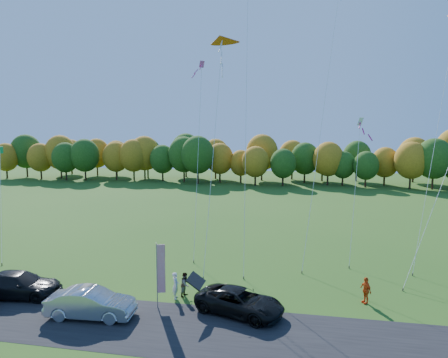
% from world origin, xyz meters
% --- Properties ---
extents(ground, '(160.00, 160.00, 0.00)m').
position_xyz_m(ground, '(0.00, 0.00, 0.00)').
color(ground, '#234C14').
extents(asphalt_strip, '(90.00, 6.00, 0.01)m').
position_xyz_m(asphalt_strip, '(0.00, -4.00, 0.01)').
color(asphalt_strip, black).
rests_on(asphalt_strip, ground).
extents(tree_line, '(116.00, 12.00, 10.00)m').
position_xyz_m(tree_line, '(0.00, 55.00, 0.00)').
color(tree_line, '#1E4711').
rests_on(tree_line, ground).
extents(black_suv, '(5.79, 4.03, 1.47)m').
position_xyz_m(black_suv, '(2.38, -1.62, 0.73)').
color(black_suv, black).
rests_on(black_suv, ground).
extents(silver_sedan, '(5.17, 2.11, 1.67)m').
position_xyz_m(silver_sedan, '(-5.97, -3.65, 0.83)').
color(silver_sedan, '#B0AFB4').
rests_on(silver_sedan, ground).
extents(dark_truck_a, '(5.73, 2.84, 1.60)m').
position_xyz_m(dark_truck_a, '(-12.03, -1.88, 0.80)').
color(dark_truck_a, black).
rests_on(dark_truck_a, ground).
extents(person_tailgate_a, '(0.53, 0.69, 1.71)m').
position_xyz_m(person_tailgate_a, '(-1.97, -0.26, 0.85)').
color(person_tailgate_a, silver).
rests_on(person_tailgate_a, ground).
extents(person_tailgate_b, '(0.73, 0.86, 1.55)m').
position_xyz_m(person_tailgate_b, '(-1.46, 0.22, 0.78)').
color(person_tailgate_b, gray).
rests_on(person_tailgate_b, ground).
extents(person_east, '(0.82, 1.05, 1.67)m').
position_xyz_m(person_east, '(9.87, 1.26, 0.83)').
color(person_east, '#E95115').
rests_on(person_east, ground).
extents(feather_flag, '(0.52, 0.20, 4.01)m').
position_xyz_m(feather_flag, '(-2.49, -1.62, 2.45)').
color(feather_flag, '#999999').
rests_on(feather_flag, ground).
extents(kite_delta_blue, '(3.22, 11.45, 29.30)m').
position_xyz_m(kite_delta_blue, '(1.24, 9.26, 14.94)').
color(kite_delta_blue, '#4C3F33').
rests_on(kite_delta_blue, ground).
extents(kite_parafoil_orange, '(5.08, 13.31, 26.20)m').
position_xyz_m(kite_parafoil_orange, '(7.64, 12.14, 12.94)').
color(kite_parafoil_orange, '#4C3F33').
rests_on(kite_parafoil_orange, ground).
extents(kite_delta_red, '(2.79, 9.20, 20.03)m').
position_xyz_m(kite_delta_red, '(-1.12, 8.75, 13.37)').
color(kite_delta_red, '#4C3F33').
rests_on(kite_delta_red, ground).
extents(kite_parafoil_rainbow, '(5.85, 8.36, 20.74)m').
position_xyz_m(kite_parafoil_rainbow, '(16.29, 10.74, 10.26)').
color(kite_parafoil_rainbow, '#4C3F33').
rests_on(kite_parafoil_rainbow, ground).
extents(kite_diamond_green, '(4.22, 5.58, 9.55)m').
position_xyz_m(kite_diamond_green, '(-19.29, 5.61, 4.56)').
color(kite_diamond_green, '#4C3F33').
rests_on(kite_diamond_green, ground).
extents(kite_diamond_white, '(1.97, 7.30, 12.20)m').
position_xyz_m(kite_diamond_white, '(10.32, 10.93, 5.93)').
color(kite_diamond_white, '#4C3F33').
rests_on(kite_diamond_white, ground).
extents(kite_diamond_pink, '(1.79, 8.73, 17.65)m').
position_xyz_m(kite_diamond_pink, '(-3.24, 10.72, 8.67)').
color(kite_diamond_pink, '#4C3F33').
rests_on(kite_diamond_pink, ground).
extents(kite_diamond_blue_low, '(4.80, 5.54, 9.61)m').
position_xyz_m(kite_diamond_blue_low, '(14.80, 6.17, 4.61)').
color(kite_diamond_blue_low, '#4C3F33').
rests_on(kite_diamond_blue_low, ground).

